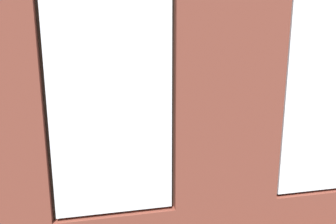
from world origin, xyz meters
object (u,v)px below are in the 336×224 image
(coffee_table, at_px, (161,145))
(potted_plant_between_couches, at_px, (291,171))
(table_plant_small, at_px, (150,136))
(potted_plant_foreground_right, at_px, (39,110))
(couch_left, at_px, (282,135))
(remote_gray, at_px, (182,139))
(cup_ceramic, at_px, (136,144))
(potted_plant_beside_window_right, at_px, (20,197))
(potted_plant_by_left_couch, at_px, (235,115))
(potted_plant_mid_room_small, at_px, (186,133))
(couch_by_window, at_px, (190,202))

(coffee_table, bearing_deg, potted_plant_between_couches, 122.53)
(table_plant_small, relative_size, potted_plant_foreground_right, 0.16)
(couch_left, bearing_deg, potted_plant_between_couches, -31.89)
(couch_left, distance_m, remote_gray, 2.19)
(cup_ceramic, height_order, potted_plant_foreground_right, potted_plant_foreground_right)
(potted_plant_between_couches, bearing_deg, potted_plant_beside_window_right, 2.77)
(potted_plant_by_left_couch, relative_size, potted_plant_foreground_right, 0.48)
(potted_plant_mid_room_small, xyz_separation_m, potted_plant_beside_window_right, (2.55, 3.09, 0.34))
(couch_by_window, relative_size, cup_ceramic, 17.51)
(potted_plant_beside_window_right, bearing_deg, couch_left, -151.32)
(couch_by_window, height_order, remote_gray, couch_by_window)
(couch_by_window, xyz_separation_m, couch_left, (-2.67, -2.33, -0.00))
(table_plant_small, distance_m, potted_plant_by_left_couch, 2.89)
(couch_by_window, xyz_separation_m, potted_plant_beside_window_right, (1.78, 0.10, 0.32))
(coffee_table, height_order, potted_plant_foreground_right, potted_plant_foreground_right)
(couch_by_window, relative_size, potted_plant_mid_room_small, 3.81)
(couch_left, relative_size, table_plant_small, 8.94)
(couch_by_window, xyz_separation_m, potted_plant_by_left_couch, (-2.27, -3.75, 0.14))
(table_plant_small, distance_m, potted_plant_between_couches, 2.57)
(remote_gray, height_order, potted_plant_mid_room_small, potted_plant_mid_room_small)
(potted_plant_between_couches, xyz_separation_m, potted_plant_beside_window_right, (3.11, 0.15, 0.07))
(potted_plant_between_couches, bearing_deg, coffee_table, -57.47)
(coffee_table, xyz_separation_m, potted_plant_beside_window_right, (1.83, 2.15, 0.28))
(table_plant_small, relative_size, potted_plant_between_couches, 0.24)
(potted_plant_by_left_couch, bearing_deg, potted_plant_foreground_right, -6.59)
(couch_by_window, distance_m, remote_gray, 2.25)
(potted_plant_beside_window_right, bearing_deg, cup_ceramic, -123.75)
(table_plant_small, height_order, potted_plant_foreground_right, potted_plant_foreground_right)
(remote_gray, relative_size, potted_plant_by_left_couch, 0.26)
(remote_gray, height_order, potted_plant_foreground_right, potted_plant_foreground_right)
(remote_gray, bearing_deg, table_plant_small, -56.45)
(potted_plant_by_left_couch, xyz_separation_m, potted_plant_foreground_right, (4.71, -0.54, 0.21))
(cup_ceramic, distance_m, remote_gray, 0.94)
(potted_plant_between_couches, xyz_separation_m, potted_plant_foreground_right, (3.77, -4.24, 0.10))
(couch_left, relative_size, potted_plant_by_left_couch, 2.95)
(couch_by_window, xyz_separation_m, table_plant_small, (0.15, -2.15, 0.20))
(couch_left, relative_size, coffee_table, 1.25)
(couch_left, bearing_deg, cup_ceramic, -84.07)
(remote_gray, bearing_deg, couch_left, 123.58)
(coffee_table, xyz_separation_m, remote_gray, (-0.43, -0.14, 0.06))
(potted_plant_beside_window_right, bearing_deg, coffee_table, -130.37)
(couch_by_window, relative_size, coffee_table, 1.11)
(couch_by_window, height_order, potted_plant_mid_room_small, couch_by_window)
(couch_left, bearing_deg, potted_plant_foreground_right, -112.45)
(table_plant_small, xyz_separation_m, remote_gray, (-0.63, -0.04, -0.11))
(coffee_table, bearing_deg, potted_plant_by_left_couch, -142.56)
(couch_by_window, xyz_separation_m, potted_plant_between_couches, (-1.33, -0.05, 0.25))
(couch_left, distance_m, potted_plant_foreground_right, 5.49)
(cup_ceramic, bearing_deg, potted_plant_mid_room_small, -138.24)
(couch_by_window, height_order, couch_left, same)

